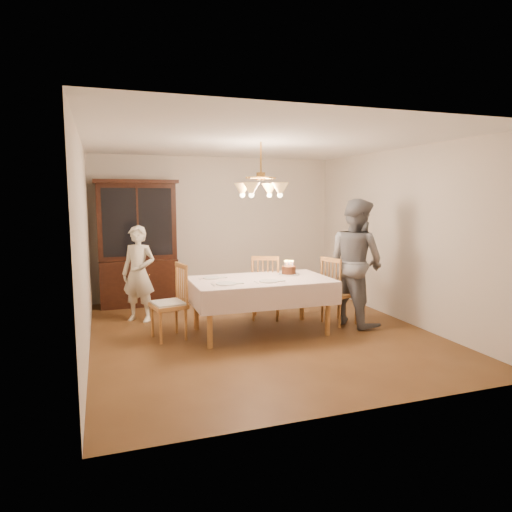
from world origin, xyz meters
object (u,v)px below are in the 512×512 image
object	(u,v)px
elderly_woman	(139,274)
birthday_cake	(289,271)
dining_table	(261,284)
china_hutch	(138,245)
chair_far_side	(266,291)

from	to	relation	value
elderly_woman	birthday_cake	xyz separation A→B (m)	(2.04, -0.98, 0.09)
dining_table	china_hutch	world-z (taller)	china_hutch
china_hutch	elderly_woman	size ratio (longest dim) A/B	1.49
china_hutch	elderly_woman	distance (m)	1.14
china_hutch	chair_far_side	distance (m)	2.47
dining_table	chair_far_side	distance (m)	0.76
dining_table	elderly_woman	world-z (taller)	elderly_woman
china_hutch	elderly_woman	bearing A→B (deg)	-94.16
elderly_woman	birthday_cake	size ratio (longest dim) A/B	4.84
chair_far_side	birthday_cake	bearing A→B (deg)	-69.02
birthday_cake	chair_far_side	bearing A→B (deg)	110.98
dining_table	birthday_cake	bearing A→B (deg)	20.56
china_hutch	chair_far_side	xyz separation A→B (m)	(1.78, -1.60, -0.60)
dining_table	chair_far_side	world-z (taller)	chair_far_side
dining_table	birthday_cake	size ratio (longest dim) A/B	6.33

